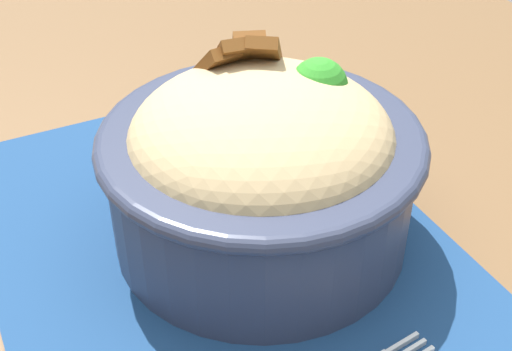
{
  "coord_description": "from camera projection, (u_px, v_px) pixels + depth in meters",
  "views": [
    {
      "loc": [
        0.25,
        -0.15,
        1.09
      ],
      "look_at": [
        -0.07,
        -0.0,
        0.83
      ],
      "focal_mm": 49.4,
      "sensor_mm": 36.0,
      "label": 1
    }
  ],
  "objects": [
    {
      "name": "bowl",
      "position": [
        256.0,
        164.0,
        0.44
      ],
      "size": [
        0.21,
        0.21,
        0.13
      ],
      "color": "#2D3347",
      "rests_on": "placemat"
    },
    {
      "name": "placemat",
      "position": [
        242.0,
        282.0,
        0.44
      ],
      "size": [
        0.47,
        0.31,
        0.0
      ],
      "primitive_type": "cube",
      "rotation": [
        0.0,
        0.0,
        0.05
      ],
      "color": "navy",
      "rests_on": "table"
    }
  ]
}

